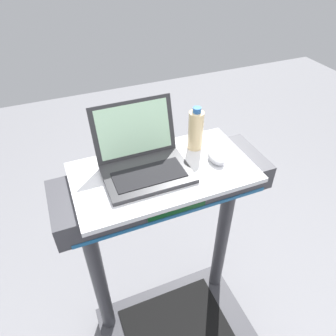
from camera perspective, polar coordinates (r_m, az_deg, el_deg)
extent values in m
cylinder|color=#38383D|center=(1.64, -12.45, -19.04)|extent=(0.07, 0.07, 0.88)
cylinder|color=#38383D|center=(1.78, 9.80, -12.08)|extent=(0.07, 0.07, 0.88)
cube|color=#38383D|center=(1.30, -0.84, -3.00)|extent=(0.90, 0.28, 0.11)
cube|color=#0C3F19|center=(1.21, 1.69, -7.20)|extent=(0.24, 0.01, 0.06)
cube|color=#1E598C|center=(1.24, 1.63, -8.61)|extent=(0.81, 0.00, 0.02)
cube|color=silver|center=(1.26, -0.86, -0.80)|extent=(0.72, 0.40, 0.02)
cube|color=#2D2D30|center=(1.22, -3.72, -1.08)|extent=(0.34, 0.23, 0.02)
cube|color=black|center=(1.20, -3.47, -1.19)|extent=(0.28, 0.13, 0.00)
cube|color=#2D2D30|center=(1.27, -6.19, 7.05)|extent=(0.34, 0.08, 0.22)
cube|color=#B2E0B7|center=(1.27, -6.13, 7.00)|extent=(0.30, 0.06, 0.19)
ellipsoid|color=#B2B2B7|center=(1.31, 8.73, 1.87)|extent=(0.06, 0.10, 0.03)
cylinder|color=beige|center=(1.34, 5.04, 6.79)|extent=(0.06, 0.06, 0.17)
cylinder|color=#2659A5|center=(1.29, 5.28, 10.43)|extent=(0.04, 0.04, 0.02)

